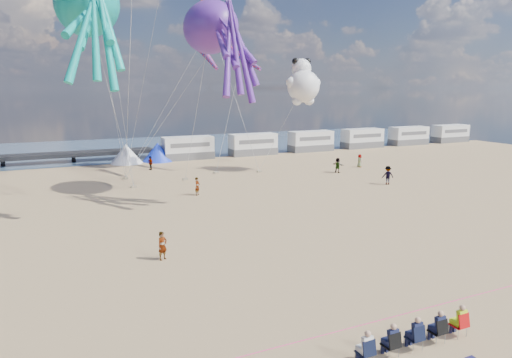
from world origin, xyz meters
name	(u,v)px	position (x,y,z in m)	size (l,w,h in m)	color
ground	(301,278)	(0.00, 0.00, 0.00)	(120.00, 120.00, 0.00)	tan
water	(124,148)	(0.00, 55.00, 0.02)	(120.00, 120.00, 0.00)	#364D68
motorhome_0	(188,148)	(6.00, 40.00, 1.50)	(6.60, 2.50, 3.00)	silver
motorhome_1	(253,144)	(15.50, 40.00, 1.50)	(6.60, 2.50, 3.00)	silver
motorhome_2	(311,141)	(25.00, 40.00, 1.50)	(6.60, 2.50, 3.00)	silver
motorhome_3	(362,138)	(34.50, 40.00, 1.50)	(6.60, 2.50, 3.00)	silver
motorhome_4	(408,136)	(44.00, 40.00, 1.50)	(6.60, 2.50, 3.00)	silver
motorhome_5	(450,133)	(53.50, 40.00, 1.50)	(6.60, 2.50, 3.00)	silver
tent_white	(126,154)	(-2.00, 40.00, 1.20)	(4.00, 4.00, 2.40)	white
tent_blue	(158,152)	(2.00, 40.00, 1.20)	(4.00, 4.00, 2.40)	#1933CC
spectator_row	(414,333)	(0.55, -7.13, 0.65)	(6.10, 0.90, 1.30)	black
rope_line	(364,324)	(0.00, -5.00, 0.02)	(0.03, 0.03, 34.00)	#F2338C
standing_person	(163,246)	(-5.61, 5.38, 0.80)	(0.58, 0.38, 1.60)	tan
beachgoer_0	(360,161)	(22.87, 25.34, 0.77)	(0.56, 0.37, 1.54)	#7F6659
beachgoer_2	(388,175)	(19.16, 16.05, 0.91)	(0.89, 0.69, 1.82)	#7F6659
beachgoer_3	(150,163)	(-0.26, 33.98, 0.79)	(1.02, 0.59, 1.58)	#7F6659
beachgoer_4	(338,165)	(18.37, 23.40, 0.83)	(0.98, 0.41, 1.67)	#7F6659
beachgoer_5	(197,186)	(0.82, 19.45, 0.80)	(1.48, 0.47, 1.60)	#7F6659
sandbag_a	(134,187)	(-3.76, 24.92, 0.11)	(0.50, 0.35, 0.22)	gray
sandbag_b	(185,179)	(1.68, 26.37, 0.11)	(0.50, 0.35, 0.22)	gray
sandbag_c	(259,171)	(10.48, 27.22, 0.11)	(0.50, 0.35, 0.22)	gray
sandbag_d	(216,172)	(5.87, 28.68, 0.11)	(0.50, 0.35, 0.22)	gray
sandbag_e	(125,178)	(-3.81, 29.54, 0.11)	(0.50, 0.35, 0.22)	gray
kite_octopus_teal	(87,4)	(-7.33, 19.92, 15.50)	(4.23, 9.86, 11.27)	#0DA095
kite_octopus_purple	(210,27)	(2.46, 19.92, 14.34)	(4.07, 9.50, 10.86)	#5A2695
kite_panda	(303,86)	(15.19, 25.85, 9.51)	(4.30, 4.05, 6.08)	white
kite_teddy_orange	(213,29)	(6.74, 31.40, 15.65)	(4.56, 4.29, 6.43)	orange
windsock_left	(106,7)	(-5.50, 23.62, 15.97)	(1.10, 7.04, 7.04)	red
windsock_mid	(242,57)	(9.39, 29.48, 12.62)	(1.00, 6.42, 6.42)	red
windsock_right	(207,57)	(4.67, 27.32, 12.43)	(0.90, 5.44, 5.44)	red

